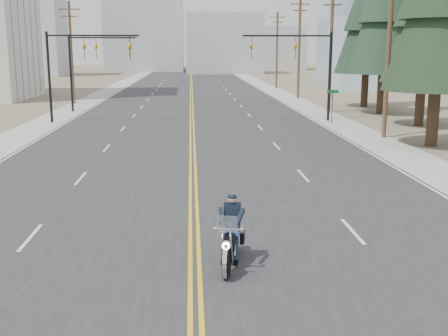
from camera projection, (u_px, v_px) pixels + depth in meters
ground_plane at (195, 289)px, 13.50m from camera, size 400.00×400.00×0.00m
road at (191, 89)px, 81.87m from camera, size 20.00×200.00×0.01m
sidewalk_left at (112, 89)px, 81.21m from camera, size 3.00×200.00×0.01m
sidewalk_right at (269, 89)px, 82.53m from camera, size 3.00×200.00×0.01m
traffic_mast_left at (75, 59)px, 43.22m from camera, size 7.10×0.26×7.00m
traffic_mast_right at (305, 59)px, 44.25m from camera, size 7.10×0.26×7.00m
traffic_mast_far at (89, 58)px, 51.03m from camera, size 6.10×0.26×7.00m
street_sign at (332, 101)px, 43.05m from camera, size 0.90×0.06×2.62m
utility_pole_b at (389, 44)px, 35.44m from camera, size 2.20×0.30×11.50m
utility_pole_c at (331, 49)px, 50.14m from camera, size 2.20×0.30×11.00m
utility_pole_d at (299, 47)px, 64.74m from camera, size 2.20×0.30×11.50m
utility_pole_e at (277, 49)px, 81.40m from camera, size 2.20×0.30×11.00m
utility_pole_left at (71, 51)px, 58.53m from camera, size 2.20×0.30×10.50m
glass_building at (410, 19)px, 81.63m from camera, size 24.00×16.00×20.00m
haze_bldg_a at (29, 24)px, 121.54m from camera, size 14.00×12.00×22.00m
haze_bldg_b at (224, 44)px, 134.59m from camera, size 18.00×14.00×14.00m
haze_bldg_c at (375, 34)px, 121.36m from camera, size 16.00×12.00×18.00m
haze_bldg_d at (145, 21)px, 146.86m from camera, size 20.00×15.00×26.00m
haze_bldg_e at (278, 48)px, 160.19m from camera, size 14.00×14.00×12.00m
motorcyclist at (231, 232)px, 14.78m from camera, size 1.46×2.56×1.88m
conifer_far at (369, 8)px, 54.47m from camera, size 6.25×6.25×16.74m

